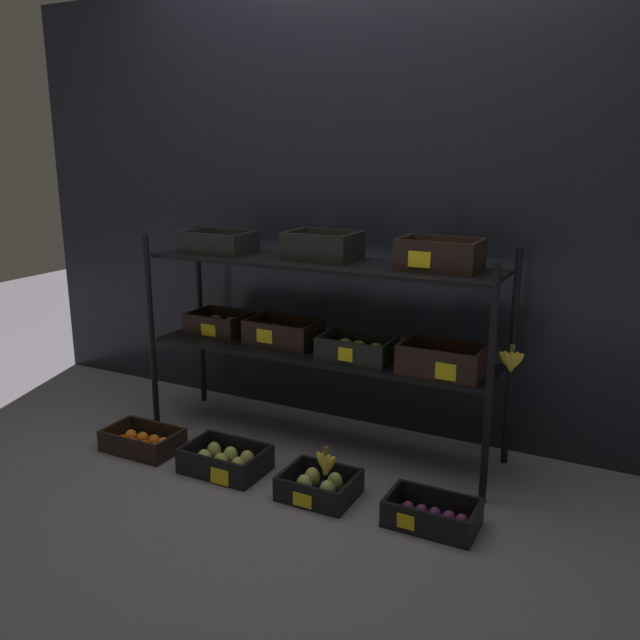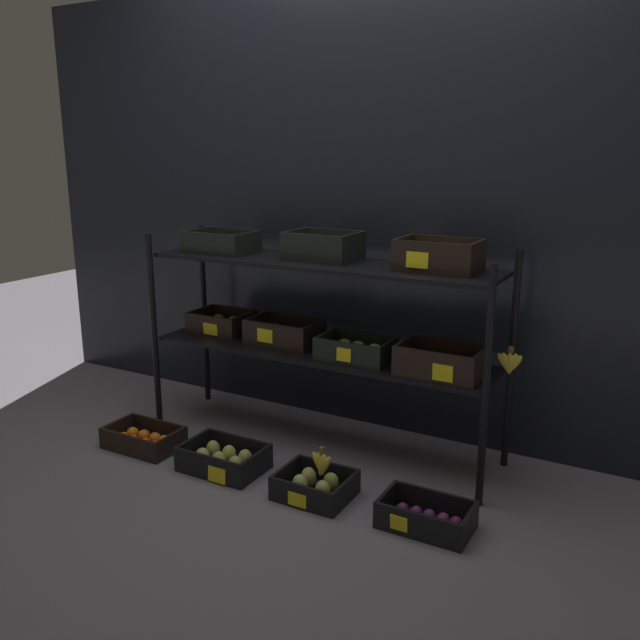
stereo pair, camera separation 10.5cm
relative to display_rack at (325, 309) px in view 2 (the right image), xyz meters
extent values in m
plane|color=slate|center=(-0.03, 0.00, -0.70)|extent=(10.00, 10.00, 0.00)
cube|color=black|center=(-0.03, 0.41, 0.44)|extent=(4.16, 0.12, 2.28)
cylinder|color=black|center=(-0.91, -0.21, -0.19)|extent=(0.03, 0.03, 1.03)
cylinder|color=black|center=(0.85, -0.21, -0.19)|extent=(0.03, 0.03, 1.03)
cylinder|color=black|center=(-0.91, 0.21, -0.19)|extent=(0.03, 0.03, 1.03)
cylinder|color=black|center=(0.85, 0.21, -0.19)|extent=(0.03, 0.03, 1.03)
cube|color=black|center=(-0.03, 0.00, -0.22)|extent=(1.73, 0.39, 0.02)
cube|color=black|center=(-0.03, 0.00, 0.22)|extent=(1.73, 0.39, 0.02)
cube|color=black|center=(-0.66, 0.05, -0.21)|extent=(0.31, 0.24, 0.01)
cube|color=black|center=(-0.66, -0.07, -0.15)|extent=(0.31, 0.02, 0.10)
cube|color=black|center=(-0.66, 0.16, -0.15)|extent=(0.31, 0.02, 0.10)
cube|color=black|center=(-0.80, 0.05, -0.15)|extent=(0.02, 0.21, 0.10)
cube|color=black|center=(-0.51, 0.05, -0.15)|extent=(0.02, 0.21, 0.10)
sphere|color=gold|center=(-0.71, 0.01, -0.16)|extent=(0.07, 0.07, 0.07)
sphere|color=#CEC454|center=(-0.61, 0.02, -0.16)|extent=(0.07, 0.07, 0.07)
sphere|color=#D0B452|center=(-0.71, 0.08, -0.16)|extent=(0.07, 0.07, 0.07)
sphere|color=gold|center=(-0.61, 0.08, -0.16)|extent=(0.07, 0.07, 0.07)
cube|color=yellow|center=(-0.64, -0.08, -0.17)|extent=(0.09, 0.01, 0.06)
cube|color=black|center=(-0.24, 0.02, -0.21)|extent=(0.36, 0.24, 0.01)
cube|color=black|center=(-0.24, -0.09, -0.14)|extent=(0.36, 0.02, 0.12)
cube|color=black|center=(-0.24, 0.13, -0.14)|extent=(0.36, 0.02, 0.12)
cube|color=black|center=(-0.41, 0.02, -0.14)|extent=(0.02, 0.20, 0.12)
cube|color=black|center=(-0.07, 0.02, -0.14)|extent=(0.02, 0.20, 0.12)
sphere|color=orange|center=(-0.33, -0.01, -0.16)|extent=(0.07, 0.07, 0.07)
sphere|color=orange|center=(-0.25, -0.02, -0.16)|extent=(0.07, 0.07, 0.07)
sphere|color=orange|center=(-0.16, -0.02, -0.16)|extent=(0.07, 0.07, 0.07)
sphere|color=orange|center=(-0.33, 0.06, -0.16)|extent=(0.07, 0.07, 0.07)
sphere|color=orange|center=(-0.25, 0.05, -0.16)|extent=(0.07, 0.07, 0.07)
sphere|color=orange|center=(-0.16, 0.05, -0.16)|extent=(0.07, 0.07, 0.07)
cube|color=yellow|center=(-0.28, -0.10, -0.15)|extent=(0.09, 0.00, 0.07)
cube|color=black|center=(0.19, -0.04, -0.21)|extent=(0.34, 0.22, 0.01)
cube|color=black|center=(0.19, -0.14, -0.15)|extent=(0.34, 0.02, 0.10)
cube|color=black|center=(0.19, 0.06, -0.15)|extent=(0.34, 0.02, 0.10)
cube|color=black|center=(0.03, -0.04, -0.15)|extent=(0.02, 0.19, 0.10)
cube|color=black|center=(0.35, -0.04, -0.15)|extent=(0.02, 0.19, 0.10)
sphere|color=#83B53F|center=(0.11, -0.08, -0.16)|extent=(0.07, 0.07, 0.07)
sphere|color=#91C836|center=(0.19, -0.07, -0.16)|extent=(0.07, 0.07, 0.07)
sphere|color=#93C047|center=(0.27, -0.07, -0.16)|extent=(0.07, 0.07, 0.07)
sphere|color=#94B244|center=(0.11, -0.01, -0.16)|extent=(0.07, 0.07, 0.07)
sphere|color=#94B03E|center=(0.19, -0.02, -0.16)|extent=(0.07, 0.07, 0.07)
sphere|color=#89BB45|center=(0.27, -0.02, -0.16)|extent=(0.07, 0.07, 0.07)
cube|color=yellow|center=(0.18, -0.15, -0.16)|extent=(0.07, 0.01, 0.06)
cube|color=black|center=(0.61, -0.06, -0.21)|extent=(0.37, 0.23, 0.01)
cube|color=black|center=(0.61, -0.17, -0.14)|extent=(0.37, 0.02, 0.12)
cube|color=black|center=(0.61, 0.05, -0.14)|extent=(0.37, 0.02, 0.12)
cube|color=black|center=(0.43, -0.06, -0.14)|extent=(0.02, 0.20, 0.12)
cube|color=black|center=(0.78, -0.06, -0.14)|extent=(0.02, 0.20, 0.12)
sphere|color=red|center=(0.52, -0.09, -0.16)|extent=(0.07, 0.07, 0.07)
sphere|color=red|center=(0.61, -0.10, -0.16)|extent=(0.07, 0.07, 0.07)
sphere|color=red|center=(0.69, -0.09, -0.16)|extent=(0.07, 0.07, 0.07)
sphere|color=red|center=(0.52, -0.03, -0.16)|extent=(0.07, 0.07, 0.07)
sphere|color=red|center=(0.61, -0.03, -0.16)|extent=(0.07, 0.07, 0.07)
sphere|color=red|center=(0.69, -0.02, -0.16)|extent=(0.07, 0.07, 0.07)
cube|color=yellow|center=(0.66, -0.18, -0.16)|extent=(0.09, 0.01, 0.07)
cube|color=black|center=(-0.60, -0.01, 0.24)|extent=(0.34, 0.24, 0.01)
cube|color=black|center=(-0.60, -0.12, 0.29)|extent=(0.34, 0.02, 0.10)
cube|color=black|center=(-0.60, 0.10, 0.29)|extent=(0.34, 0.02, 0.10)
cube|color=black|center=(-0.76, -0.01, 0.29)|extent=(0.02, 0.21, 0.10)
cube|color=black|center=(-0.44, -0.01, 0.29)|extent=(0.02, 0.21, 0.10)
sphere|color=#5D1750|center=(-0.70, -0.06, 0.27)|extent=(0.05, 0.05, 0.05)
sphere|color=#5B235E|center=(-0.65, -0.06, 0.27)|extent=(0.05, 0.05, 0.05)
sphere|color=#641F49|center=(-0.60, -0.06, 0.27)|extent=(0.05, 0.05, 0.05)
sphere|color=#612856|center=(-0.55, -0.06, 0.27)|extent=(0.05, 0.05, 0.05)
sphere|color=#632B4A|center=(-0.49, -0.06, 0.27)|extent=(0.05, 0.05, 0.05)
sphere|color=#5B2F4F|center=(-0.71, -0.01, 0.27)|extent=(0.05, 0.05, 0.05)
sphere|color=#552D4B|center=(-0.65, -0.01, 0.27)|extent=(0.05, 0.05, 0.05)
sphere|color=#6B2155|center=(-0.60, -0.01, 0.27)|extent=(0.05, 0.05, 0.05)
sphere|color=#561A49|center=(-0.55, -0.01, 0.27)|extent=(0.05, 0.05, 0.05)
sphere|color=#6B1C47|center=(-0.50, -0.01, 0.27)|extent=(0.05, 0.05, 0.05)
sphere|color=#641F56|center=(-0.71, 0.04, 0.27)|extent=(0.05, 0.05, 0.05)
sphere|color=#6C2647|center=(-0.66, 0.04, 0.27)|extent=(0.05, 0.05, 0.05)
sphere|color=#6A204C|center=(-0.60, 0.05, 0.27)|extent=(0.05, 0.05, 0.05)
sphere|color=#6D1B4E|center=(-0.55, 0.04, 0.27)|extent=(0.05, 0.05, 0.05)
sphere|color=#602A50|center=(-0.50, 0.04, 0.27)|extent=(0.05, 0.05, 0.05)
cube|color=black|center=(-0.03, 0.04, 0.24)|extent=(0.33, 0.25, 0.01)
cube|color=black|center=(-0.03, -0.07, 0.31)|extent=(0.33, 0.02, 0.12)
cube|color=black|center=(-0.03, 0.16, 0.31)|extent=(0.33, 0.02, 0.12)
cube|color=black|center=(-0.19, 0.04, 0.31)|extent=(0.02, 0.22, 0.12)
cube|color=black|center=(0.12, 0.04, 0.31)|extent=(0.02, 0.22, 0.12)
ellipsoid|color=brown|center=(-0.13, 0.00, 0.28)|extent=(0.05, 0.05, 0.07)
ellipsoid|color=brown|center=(-0.07, 0.00, 0.28)|extent=(0.05, 0.05, 0.07)
ellipsoid|color=brown|center=(-0.01, 0.00, 0.28)|extent=(0.05, 0.05, 0.07)
ellipsoid|color=brown|center=(0.06, 0.00, 0.28)|extent=(0.05, 0.05, 0.07)
ellipsoid|color=brown|center=(-0.12, 0.09, 0.28)|extent=(0.05, 0.05, 0.07)
ellipsoid|color=brown|center=(-0.07, 0.08, 0.28)|extent=(0.05, 0.05, 0.07)
ellipsoid|color=brown|center=(-0.01, 0.08, 0.28)|extent=(0.05, 0.05, 0.07)
ellipsoid|color=brown|center=(0.06, 0.09, 0.28)|extent=(0.05, 0.05, 0.07)
cube|color=black|center=(0.55, 0.03, 0.24)|extent=(0.35, 0.23, 0.01)
cube|color=black|center=(0.55, -0.08, 0.31)|extent=(0.35, 0.02, 0.13)
cube|color=black|center=(0.55, 0.14, 0.31)|extent=(0.35, 0.02, 0.13)
cube|color=black|center=(0.38, 0.03, 0.31)|extent=(0.02, 0.20, 0.13)
cube|color=black|center=(0.72, 0.03, 0.31)|extent=(0.02, 0.20, 0.13)
ellipsoid|color=yellow|center=(0.45, -0.01, 0.28)|extent=(0.06, 0.06, 0.08)
ellipsoid|color=yellow|center=(0.52, -0.01, 0.28)|extent=(0.06, 0.06, 0.08)
ellipsoid|color=yellow|center=(0.58, -0.01, 0.28)|extent=(0.06, 0.06, 0.08)
ellipsoid|color=yellow|center=(0.65, -0.01, 0.28)|extent=(0.06, 0.06, 0.08)
ellipsoid|color=yellow|center=(0.45, 0.06, 0.28)|extent=(0.06, 0.06, 0.08)
ellipsoid|color=yellow|center=(0.52, 0.06, 0.28)|extent=(0.06, 0.06, 0.08)
ellipsoid|color=yellow|center=(0.58, 0.07, 0.28)|extent=(0.06, 0.06, 0.08)
ellipsoid|color=yellow|center=(0.64, 0.07, 0.28)|extent=(0.06, 0.06, 0.08)
cube|color=yellow|center=(0.49, -0.09, 0.29)|extent=(0.10, 0.01, 0.07)
cylinder|color=brown|center=(0.89, 0.00, -0.07)|extent=(0.02, 0.02, 0.02)
ellipsoid|color=yellow|center=(0.87, -0.01, -0.13)|extent=(0.08, 0.03, 0.09)
ellipsoid|color=yellow|center=(0.88, -0.01, -0.13)|extent=(0.07, 0.03, 0.10)
ellipsoid|color=yellow|center=(0.89, -0.01, -0.13)|extent=(0.03, 0.03, 0.09)
ellipsoid|color=yellow|center=(0.90, 0.00, -0.13)|extent=(0.06, 0.03, 0.10)
ellipsoid|color=yellow|center=(0.91, 0.00, -0.13)|extent=(0.08, 0.03, 0.09)
cube|color=black|center=(-0.77, -0.48, -0.69)|extent=(0.37, 0.23, 0.01)
cube|color=black|center=(-0.77, -0.59, -0.64)|extent=(0.37, 0.02, 0.10)
cube|color=black|center=(-0.77, -0.37, -0.64)|extent=(0.37, 0.02, 0.10)
cube|color=black|center=(-0.95, -0.48, -0.64)|extent=(0.02, 0.20, 0.10)
cube|color=black|center=(-0.59, -0.48, -0.64)|extent=(0.02, 0.20, 0.10)
sphere|color=orange|center=(-0.87, -0.52, -0.66)|extent=(0.06, 0.06, 0.06)
sphere|color=orange|center=(-0.80, -0.52, -0.66)|extent=(0.06, 0.06, 0.06)
sphere|color=orange|center=(-0.73, -0.52, -0.66)|extent=(0.06, 0.06, 0.06)
sphere|color=orange|center=(-0.66, -0.52, -0.66)|extent=(0.06, 0.06, 0.06)
sphere|color=orange|center=(-0.88, -0.45, -0.66)|extent=(0.06, 0.06, 0.06)
sphere|color=orange|center=(-0.80, -0.44, -0.66)|extent=(0.06, 0.06, 0.06)
sphere|color=orange|center=(-0.73, -0.44, -0.66)|extent=(0.06, 0.06, 0.06)
sphere|color=orange|center=(-0.67, -0.45, -0.66)|extent=(0.06, 0.06, 0.06)
cube|color=black|center=(-0.28, -0.47, -0.69)|extent=(0.38, 0.26, 0.01)
cube|color=black|center=(-0.28, -0.60, -0.64)|extent=(0.38, 0.02, 0.11)
cube|color=black|center=(-0.28, -0.35, -0.64)|extent=(0.38, 0.02, 0.11)
cube|color=black|center=(-0.46, -0.47, -0.64)|extent=(0.02, 0.23, 0.11)
cube|color=black|center=(-0.10, -0.47, -0.64)|extent=(0.02, 0.23, 0.11)
ellipsoid|color=#A8B960|center=(-0.37, -0.52, -0.64)|extent=(0.07, 0.07, 0.09)
ellipsoid|color=#B3B34C|center=(-0.28, -0.51, -0.64)|extent=(0.07, 0.07, 0.09)
ellipsoid|color=tan|center=(-0.18, -0.51, -0.64)|extent=(0.07, 0.07, 0.09)
ellipsoid|color=tan|center=(-0.37, -0.43, -0.64)|extent=(0.07, 0.07, 0.09)
ellipsoid|color=#A9BC57|center=(-0.27, -0.44, -0.64)|extent=(0.07, 0.07, 0.09)
ellipsoid|color=tan|center=(-0.18, -0.44, -0.64)|extent=(0.07, 0.07, 0.09)
cube|color=yellow|center=(-0.22, -0.61, -0.66)|extent=(0.09, 0.01, 0.07)
cube|color=black|center=(0.22, -0.49, -0.69)|extent=(0.31, 0.26, 0.01)
cube|color=black|center=(0.22, -0.61, -0.64)|extent=(0.31, 0.02, 0.10)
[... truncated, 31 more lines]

